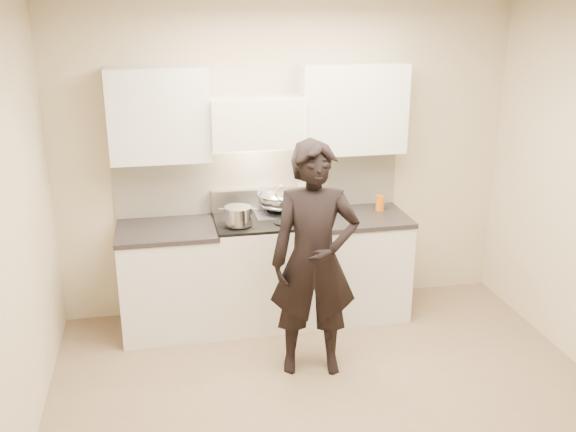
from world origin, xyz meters
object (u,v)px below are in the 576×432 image
Objects in this scene: utensil_crock at (317,198)px; counter_right at (352,264)px; stove at (261,270)px; wok at (280,199)px; person at (314,261)px.

counter_right is at bearing -35.18° from utensil_crock.
wok is at bearing 35.90° from stove.
wok reaches higher than stove.
stove is at bearing -180.00° from counter_right.
wok is 0.27× the size of person.
utensil_crock is at bearing 84.57° from person.
wok is (0.20, 0.14, 0.59)m from stove.
stove is 0.81m from utensil_crock.
counter_right is 1.11m from person.
counter_right is (0.83, 0.00, -0.01)m from stove.
wok is at bearing 167.10° from counter_right.
stove is 0.54× the size of person.
person is at bearing -86.22° from wok.
wok is 0.35m from utensil_crock.
person reaches higher than utensil_crock.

